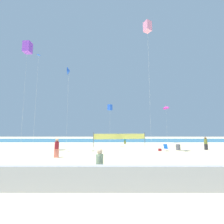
# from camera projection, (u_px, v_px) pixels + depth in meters

# --- Properties ---
(ground_plane) EXTENTS (120.00, 120.00, 0.00)m
(ground_plane) POSITION_uv_depth(u_px,v_px,m) (124.00, 157.00, 15.67)
(ground_plane) COLOR beige
(ocean_band) EXTENTS (120.00, 20.00, 0.01)m
(ocean_band) POSITION_uv_depth(u_px,v_px,m) (116.00, 140.00, 46.04)
(ocean_band) COLOR teal
(ocean_band) RESTS_ON ground
(boardwalk_ledge) EXTENTS (28.00, 0.44, 1.06)m
(boardwalk_ledge) POSITION_uv_depth(u_px,v_px,m) (140.00, 178.00, 6.66)
(boardwalk_ledge) COLOR #A8A8AD
(boardwalk_ledge) RESTS_ON ground
(mother_figure) EXTENTS (0.39, 0.39, 1.69)m
(mother_figure) POSITION_uv_depth(u_px,v_px,m) (99.00, 164.00, 7.76)
(mother_figure) COLOR #EA7260
(mother_figure) RESTS_ON ground
(toddler_figure) EXTENTS (0.18, 0.18, 0.80)m
(toddler_figure) POSITION_uv_depth(u_px,v_px,m) (110.00, 174.00, 7.65)
(toddler_figure) COLOR navy
(toddler_figure) RESTS_ON ground
(beachgoer_maroon_shirt) EXTENTS (0.42, 0.42, 1.86)m
(beachgoer_maroon_shirt) POSITION_uv_depth(u_px,v_px,m) (56.00, 147.00, 15.23)
(beachgoer_maroon_shirt) COLOR #EA7260
(beachgoer_maroon_shirt) RESTS_ON ground
(beachgoer_olive_shirt) EXTENTS (0.41, 0.41, 1.80)m
(beachgoer_olive_shirt) POSITION_uv_depth(u_px,v_px,m) (205.00, 143.00, 21.49)
(beachgoer_olive_shirt) COLOR #2D2D33
(beachgoer_olive_shirt) RESTS_ON ground
(beachgoer_teal_shirt) EXTENTS (0.37, 0.37, 1.61)m
(beachgoer_teal_shirt) POSITION_uv_depth(u_px,v_px,m) (125.00, 140.00, 31.43)
(beachgoer_teal_shirt) COLOR olive
(beachgoer_teal_shirt) RESTS_ON ground
(folding_beach_chair) EXTENTS (0.52, 0.65, 0.89)m
(folding_beach_chair) POSITION_uv_depth(u_px,v_px,m) (166.00, 147.00, 20.34)
(folding_beach_chair) COLOR #1959B2
(folding_beach_chair) RESTS_ON ground
(trash_barrel) EXTENTS (0.60, 0.60, 0.80)m
(trash_barrel) POSITION_uv_depth(u_px,v_px,m) (178.00, 147.00, 21.13)
(trash_barrel) COLOR #595960
(trash_barrel) RESTS_ON ground
(volleyball_net) EXTENTS (8.83, 2.05, 2.40)m
(volleyball_net) POSITION_uv_depth(u_px,v_px,m) (120.00, 137.00, 25.88)
(volleyball_net) COLOR #4C4C51
(volleyball_net) RESTS_ON ground
(beach_handbag) EXTENTS (0.40, 0.20, 0.32)m
(beach_handbag) POSITION_uv_depth(u_px,v_px,m) (160.00, 150.00, 20.17)
(beach_handbag) COLOR maroon
(beach_handbag) RESTS_ON ground
(kite_violet_box) EXTENTS (1.03, 1.03, 14.89)m
(kite_violet_box) POSITION_uv_depth(u_px,v_px,m) (27.00, 47.00, 21.23)
(kite_violet_box) COLOR silver
(kite_violet_box) RESTS_ON ground
(kite_blue_box) EXTENTS (0.85, 0.85, 7.05)m
(kite_blue_box) POSITION_uv_depth(u_px,v_px,m) (110.00, 107.00, 25.76)
(kite_blue_box) COLOR silver
(kite_blue_box) RESTS_ON ground
(kite_pink_box) EXTENTS (1.14, 1.14, 16.99)m
(kite_pink_box) POSITION_uv_depth(u_px,v_px,m) (147.00, 27.00, 20.27)
(kite_pink_box) COLOR silver
(kite_pink_box) RESTS_ON ground
(kite_blue_diamond) EXTENTS (0.50, 0.49, 12.44)m
(kite_blue_diamond) POSITION_uv_depth(u_px,v_px,m) (38.00, 59.00, 19.60)
(kite_blue_diamond) COLOR silver
(kite_blue_diamond) RESTS_ON ground
(kite_magenta_inflatable) EXTENTS (1.40, 1.72, 8.36)m
(kite_magenta_inflatable) POSITION_uv_depth(u_px,v_px,m) (166.00, 108.00, 35.21)
(kite_magenta_inflatable) COLOR silver
(kite_magenta_inflatable) RESTS_ON ground
(kite_blue_delta) EXTENTS (0.37, 0.98, 10.97)m
(kite_blue_delta) POSITION_uv_depth(u_px,v_px,m) (69.00, 71.00, 20.22)
(kite_blue_delta) COLOR silver
(kite_blue_delta) RESTS_ON ground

